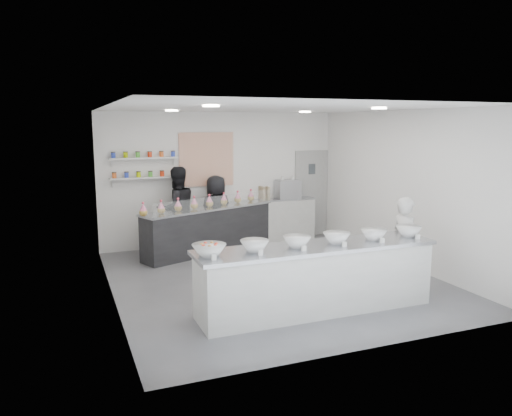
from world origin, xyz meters
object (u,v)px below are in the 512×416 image
Objects in this scene: espresso_ledge at (286,219)px; woman_prep at (405,244)px; espresso_machine at (287,189)px; staff_left at (177,209)px; staff_right at (216,212)px; prep_counter at (316,278)px; back_bar at (210,230)px.

woman_prep reaches higher than espresso_ledge.
staff_left is at bearing -176.19° from espresso_machine.
woman_prep is at bearing 107.33° from staff_right.
prep_counter is at bearing -109.58° from espresso_ledge.
espresso_machine is at bearing -7.86° from back_bar.
staff_left reaches higher than woman_prep.
prep_counter is 1.15× the size of back_bar.
back_bar is 4.27m from woman_prep.
prep_counter is at bearing -109.81° from espresso_machine.
staff_right reaches higher than woman_prep.
staff_right is at bearing 93.07° from prep_counter.
back_bar is 2.38× the size of espresso_ledge.
staff_left is (-2.93, 3.91, 0.14)m from woman_prep.
espresso_machine is 0.35× the size of woman_prep.
espresso_ledge is 1.84m from staff_right.
woman_prep is (0.23, -4.09, -0.42)m from espresso_machine.
staff_right is (-0.24, 4.22, 0.32)m from prep_counter.
prep_counter is 4.73m from espresso_machine.
back_bar is 1.73× the size of staff_left.
back_bar is at bearing 32.57° from woman_prep.
staff_left is at bearing 130.68° from back_bar.
prep_counter is at bearing 99.48° from woman_prep.
back_bar is 0.52m from staff_right.
staff_left reaches higher than prep_counter.
back_bar is at bearing 42.63° from staff_right.
espresso_ledge is (2.05, 0.51, 0.00)m from back_bar.
staff_right is at bearing -174.35° from espresso_machine.
staff_right is at bearing 27.53° from woman_prep.
prep_counter is 6.56× the size of espresso_machine.
staff_left is 0.89m from staff_right.
espresso_ledge is at bearing 70.30° from prep_counter.
woman_prep is at bearing 114.26° from staff_left.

